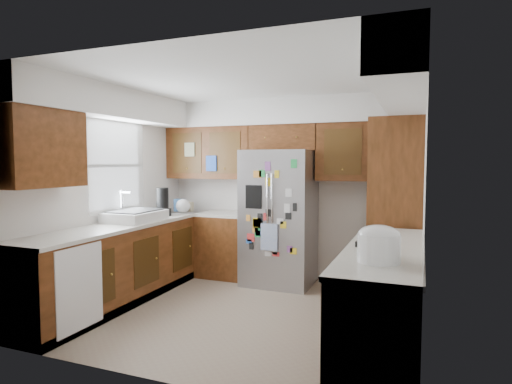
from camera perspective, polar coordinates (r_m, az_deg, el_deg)
floor at (r=4.87m, az=-1.53°, el=-15.72°), size 3.60×3.60×0.00m
room_shell at (r=4.96m, az=-1.06°, el=6.08°), size 3.64×3.24×2.52m
left_counter_run at (r=5.42m, az=-14.97°, el=-9.07°), size 1.36×3.20×0.92m
right_counter_run at (r=3.95m, az=16.68°, el=-14.18°), size 0.63×2.25×0.92m
pantry at (r=5.41m, az=18.21°, el=-2.22°), size 0.60×0.90×2.15m
fridge at (r=5.76m, az=3.10°, el=-3.41°), size 0.90×0.79×1.80m
bridge_cabinet at (r=5.94m, az=3.83°, el=7.20°), size 0.96×0.34×0.35m
fridge_top_items at (r=5.98m, az=2.84°, el=10.08°), size 0.70×0.33×0.28m
sink_assembly at (r=5.46m, az=-15.81°, el=-3.04°), size 0.52×0.70×0.37m
left_counter_clutter at (r=6.05m, az=-11.16°, el=-1.69°), size 0.35×0.88×0.38m
rice_cooker at (r=3.23m, az=16.06°, el=-6.54°), size 0.32×0.31×0.27m
paper_towel at (r=3.19m, az=15.80°, el=-6.99°), size 0.11×0.11×0.24m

